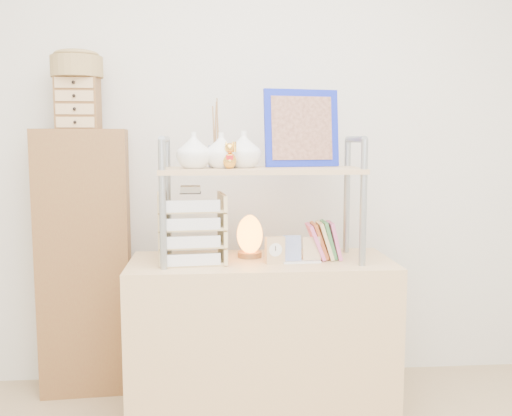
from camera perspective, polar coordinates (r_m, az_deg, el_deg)
The scene contains 10 objects.
room_shell at distance 1.80m, azimuth 3.00°, elevation 19.52°, with size 3.42×3.41×2.61m.
desk at distance 2.72m, azimuth 0.52°, elevation -12.97°, with size 1.20×0.50×0.75m, color tan.
cabinet at distance 3.06m, azimuth -16.73°, elevation -5.21°, with size 0.45×0.24×1.35m, color brown.
hutch at distance 2.57m, azimuth -0.51°, elevation 4.51°, with size 0.90×0.34×0.78m.
letter_tray at distance 2.57m, azimuth -6.51°, elevation -2.38°, with size 0.31×0.29×0.34m.
salt_lamp at distance 2.67m, azimuth -0.64°, elevation -2.79°, with size 0.13×0.12×0.20m.
desk_clock at distance 2.54m, azimuth 1.91°, elevation -4.23°, with size 0.09×0.05×0.12m.
postcard_stand at distance 2.57m, azimuth 4.58°, elevation -4.68°, with size 0.17×0.06×0.12m.
drawer_chest at distance 2.97m, azimuth -17.36°, elevation 9.95°, with size 0.20×0.16×0.25m.
woven_basket at distance 2.99m, azimuth -17.47°, elevation 13.30°, with size 0.25×0.25×0.10m, color olive.
Camera 1 is at (-0.23, -1.35, 1.30)m, focal length 40.00 mm.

